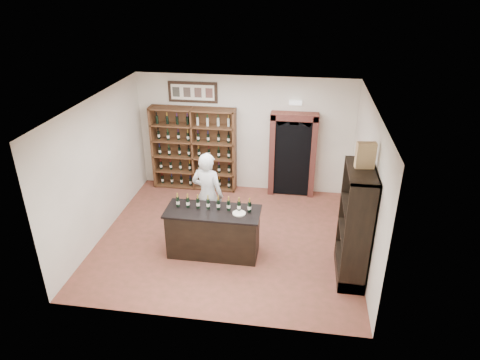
{
  "coord_description": "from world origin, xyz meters",
  "views": [
    {
      "loc": [
        1.41,
        -7.74,
        5.2
      ],
      "look_at": [
        0.21,
        0.3,
        1.27
      ],
      "focal_mm": 32.0,
      "sensor_mm": 36.0,
      "label": 1
    }
  ],
  "objects_px": {
    "counter_bottle_0": "(178,202)",
    "side_cabinet": "(354,241)",
    "wine_shelf": "(194,149)",
    "tasting_counter": "(213,232)",
    "shopkeeper": "(208,195)",
    "wine_crate": "(366,155)"
  },
  "relations": [
    {
      "from": "wine_shelf",
      "to": "counter_bottle_0",
      "type": "distance_m",
      "value": 2.89
    },
    {
      "from": "side_cabinet",
      "to": "wine_crate",
      "type": "distance_m",
      "value": 1.68
    },
    {
      "from": "counter_bottle_0",
      "to": "side_cabinet",
      "type": "height_order",
      "value": "side_cabinet"
    },
    {
      "from": "counter_bottle_0",
      "to": "shopkeeper",
      "type": "relative_size",
      "value": 0.16
    },
    {
      "from": "shopkeeper",
      "to": "wine_shelf",
      "type": "bearing_deg",
      "value": -56.91
    },
    {
      "from": "side_cabinet",
      "to": "counter_bottle_0",
      "type": "bearing_deg",
      "value": 173.96
    },
    {
      "from": "tasting_counter",
      "to": "shopkeeper",
      "type": "distance_m",
      "value": 0.88
    },
    {
      "from": "wine_shelf",
      "to": "tasting_counter",
      "type": "relative_size",
      "value": 1.17
    },
    {
      "from": "tasting_counter",
      "to": "wine_crate",
      "type": "distance_m",
      "value": 3.35
    },
    {
      "from": "wine_shelf",
      "to": "shopkeeper",
      "type": "xyz_separation_m",
      "value": [
        0.85,
        -2.24,
        -0.14
      ]
    },
    {
      "from": "shopkeeper",
      "to": "counter_bottle_0",
      "type": "bearing_deg",
      "value": 66.03
    },
    {
      "from": "wine_shelf",
      "to": "shopkeeper",
      "type": "height_order",
      "value": "wine_shelf"
    },
    {
      "from": "shopkeeper",
      "to": "side_cabinet",
      "type": "bearing_deg",
      "value": 173.9
    },
    {
      "from": "tasting_counter",
      "to": "shopkeeper",
      "type": "xyz_separation_m",
      "value": [
        -0.25,
        0.7,
        0.47
      ]
    },
    {
      "from": "wine_shelf",
      "to": "side_cabinet",
      "type": "bearing_deg",
      "value": -40.21
    },
    {
      "from": "tasting_counter",
      "to": "counter_bottle_0",
      "type": "height_order",
      "value": "counter_bottle_0"
    },
    {
      "from": "tasting_counter",
      "to": "wine_crate",
      "type": "relative_size",
      "value": 4.09
    },
    {
      "from": "counter_bottle_0",
      "to": "side_cabinet",
      "type": "bearing_deg",
      "value": -6.04
    },
    {
      "from": "tasting_counter",
      "to": "shopkeeper",
      "type": "bearing_deg",
      "value": 110.1
    },
    {
      "from": "shopkeeper",
      "to": "tasting_counter",
      "type": "bearing_deg",
      "value": 122.49
    },
    {
      "from": "counter_bottle_0",
      "to": "side_cabinet",
      "type": "distance_m",
      "value": 3.48
    },
    {
      "from": "shopkeeper",
      "to": "wine_crate",
      "type": "xyz_separation_m",
      "value": [
        2.98,
        -0.91,
        1.47
      ]
    }
  ]
}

